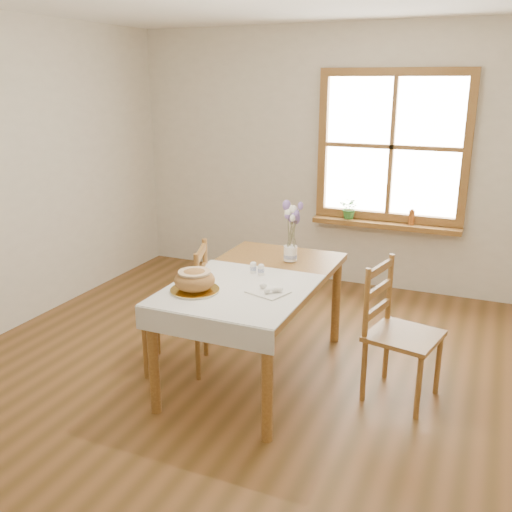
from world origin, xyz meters
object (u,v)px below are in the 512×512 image
at_px(flower_vase, 290,254).
at_px(chair_right, 404,334).
at_px(dining_table, 256,288).
at_px(chair_left, 175,308).
at_px(bread_plate, 195,290).

bearing_deg(flower_vase, chair_right, -20.38).
distance_m(dining_table, chair_left, 0.63).
distance_m(dining_table, bread_plate, 0.52).
height_order(chair_right, bread_plate, chair_right).
xyz_separation_m(chair_left, chair_right, (1.62, 0.22, -0.01)).
height_order(chair_left, flower_vase, chair_left).
height_order(dining_table, flower_vase, flower_vase).
bearing_deg(flower_vase, dining_table, -103.89).
distance_m(chair_left, flower_vase, 0.95).
xyz_separation_m(chair_right, flower_vase, (-0.93, 0.35, 0.34)).
bearing_deg(flower_vase, chair_left, -140.41).
xyz_separation_m(dining_table, flower_vase, (0.10, 0.42, 0.14)).
xyz_separation_m(chair_left, flower_vase, (0.69, 0.57, 0.33)).
relative_size(chair_left, chair_right, 1.01).
distance_m(dining_table, flower_vase, 0.45).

